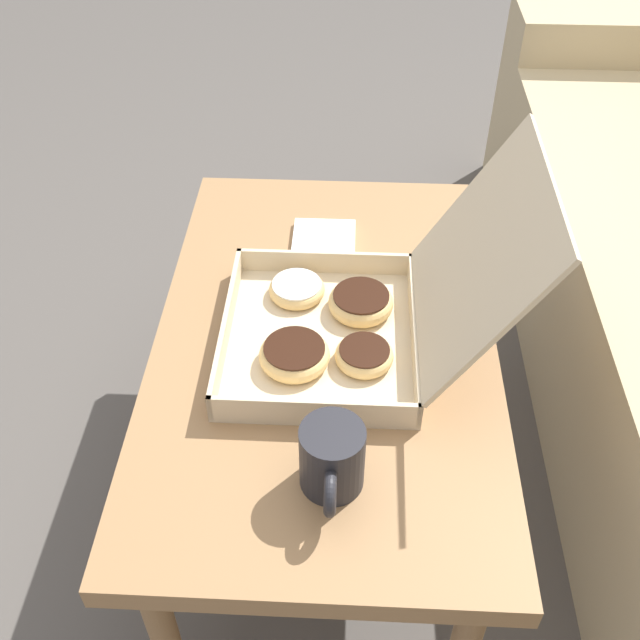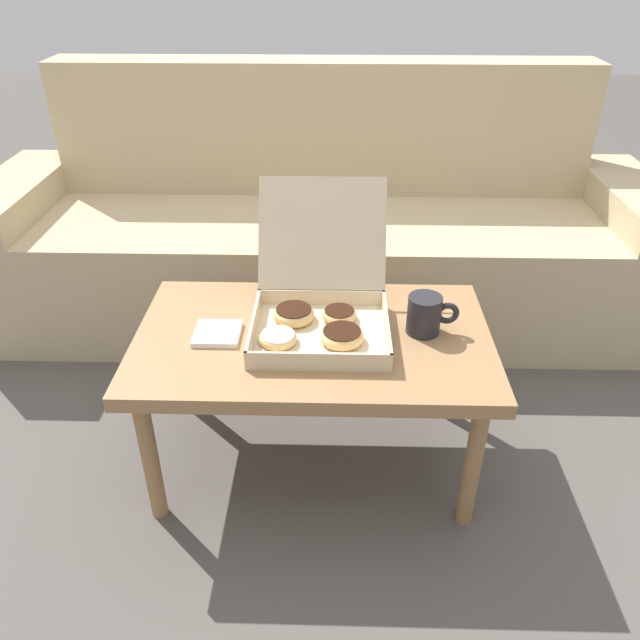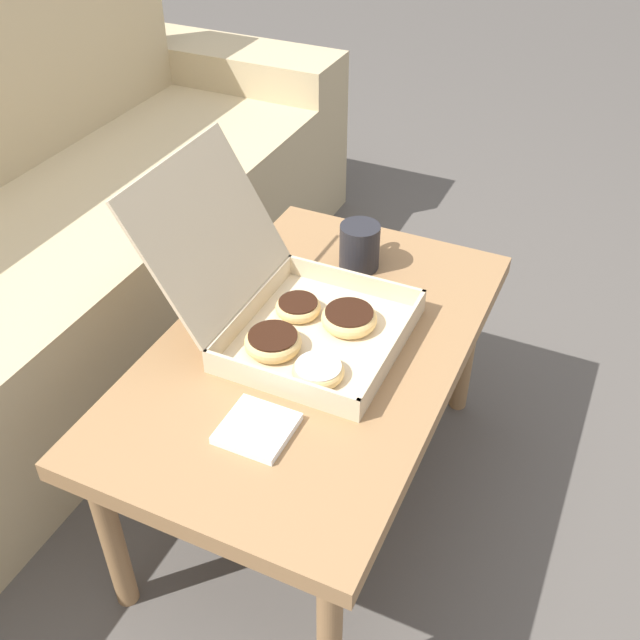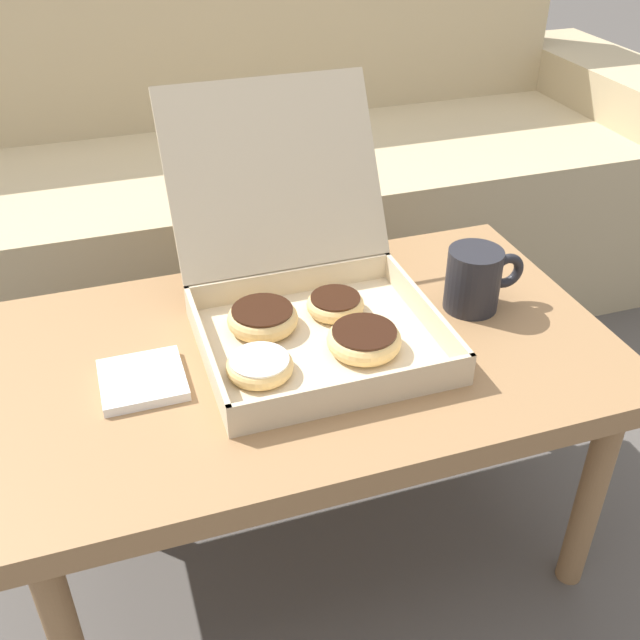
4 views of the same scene
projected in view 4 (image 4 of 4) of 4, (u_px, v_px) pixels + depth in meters
ground_plane at (291, 492)px, 1.50m from camera, size 12.00×12.00×0.00m
couch at (202, 190)px, 1.93m from camera, size 2.56×0.75×0.95m
coffee_table at (307, 371)px, 1.18m from camera, size 0.95×0.57×0.44m
pastry_box at (304, 297)px, 1.17m from camera, size 0.36×0.48×0.33m
coffee_mug at (475, 279)px, 1.22m from camera, size 0.14×0.09×0.11m
napkin_stack at (142, 380)px, 1.07m from camera, size 0.12×0.12×0.01m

